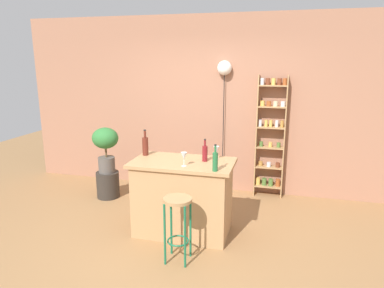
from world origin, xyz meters
TOP-DOWN VIEW (x-y plane):
  - ground at (0.00, 0.00)m, footprint 12.00×12.00m
  - back_wall at (0.00, 1.95)m, footprint 6.40×0.10m
  - kitchen_counter at (0.00, 0.30)m, footprint 1.23×0.70m
  - bar_stool at (0.13, -0.34)m, footprint 0.30×0.30m
  - spice_shelf at (0.97, 1.80)m, footprint 0.44×0.17m
  - plant_stool at (-1.46, 1.10)m, footprint 0.35×0.35m
  - potted_plant at (-1.46, 1.10)m, footprint 0.40×0.36m
  - bottle_soda_blue at (0.26, 0.37)m, footprint 0.06×0.06m
  - bottle_vinegar at (-0.54, 0.45)m, footprint 0.08×0.08m
  - bottle_spirits_clear at (0.45, 0.03)m, footprint 0.06×0.06m
  - wine_glass_left at (0.07, 0.11)m, footprint 0.07×0.07m
  - wine_glass_center at (0.37, 0.49)m, footprint 0.07×0.07m
  - pendant_globe_light at (0.23, 1.84)m, footprint 0.22×0.22m

SIDE VIEW (x-z plane):
  - ground at x=0.00m, z-range 0.00..0.00m
  - plant_stool at x=-1.46m, z-range 0.00..0.41m
  - kitchen_counter at x=0.00m, z-range 0.00..0.93m
  - bar_stool at x=0.13m, z-range 0.16..0.88m
  - potted_plant at x=-1.46m, z-range 0.50..1.20m
  - spice_shelf at x=0.97m, z-range 0.02..1.92m
  - bottle_soda_blue at x=0.26m, z-range 0.89..1.16m
  - bottle_spirits_clear at x=0.45m, z-range 0.89..1.19m
  - wine_glass_left at x=0.07m, z-range 0.96..1.12m
  - wine_glass_center at x=0.37m, z-range 0.96..1.12m
  - bottle_vinegar at x=-0.54m, z-range 0.88..1.22m
  - back_wall at x=0.00m, z-range 0.00..2.80m
  - pendant_globe_light at x=0.23m, z-range 0.91..3.02m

